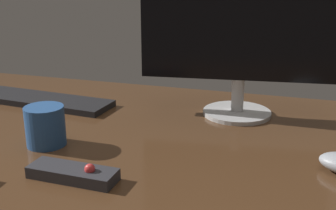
{
  "coord_description": "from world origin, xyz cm",
  "views": [
    {
      "loc": [
        31.17,
        -80.49,
        37.49
      ],
      "look_at": [
        4.17,
        6.49,
        8.0
      ],
      "focal_mm": 44.97,
      "sensor_mm": 36.0,
      "label": 1
    }
  ],
  "objects_px": {
    "monitor": "(241,24)",
    "coffee_mug": "(45,126)",
    "media_remote": "(73,173)",
    "keyboard": "(40,100)"
  },
  "relations": [
    {
      "from": "monitor",
      "to": "coffee_mug",
      "type": "bearing_deg",
      "value": -145.76
    },
    {
      "from": "monitor",
      "to": "media_remote",
      "type": "relative_size",
      "value": 3.0
    },
    {
      "from": "keyboard",
      "to": "media_remote",
      "type": "relative_size",
      "value": 2.59
    },
    {
      "from": "monitor",
      "to": "media_remote",
      "type": "height_order",
      "value": "monitor"
    },
    {
      "from": "monitor",
      "to": "keyboard",
      "type": "bearing_deg",
      "value": 179.48
    },
    {
      "from": "monitor",
      "to": "coffee_mug",
      "type": "xyz_separation_m",
      "value": [
        -0.36,
        -0.31,
        -0.19
      ]
    },
    {
      "from": "media_remote",
      "to": "coffee_mug",
      "type": "relative_size",
      "value": 1.93
    },
    {
      "from": "monitor",
      "to": "keyboard",
      "type": "xyz_separation_m",
      "value": [
        -0.54,
        -0.06,
        -0.22
      ]
    },
    {
      "from": "monitor",
      "to": "keyboard",
      "type": "distance_m",
      "value": 0.59
    },
    {
      "from": "keyboard",
      "to": "media_remote",
      "type": "distance_m",
      "value": 0.49
    }
  ]
}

